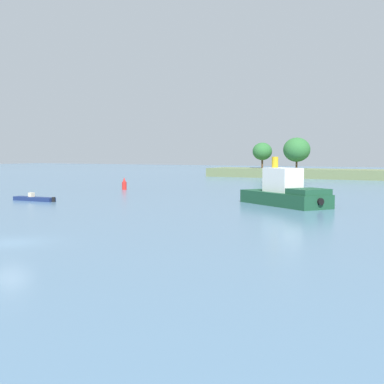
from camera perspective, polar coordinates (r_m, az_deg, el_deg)
The scene contains 4 objects.
ground_plane at distance 35.57m, azimuth -18.78°, elevation -5.14°, with size 400.00×400.00×0.00m, color slate.
small_motorboat at distance 65.69m, azimuth -16.43°, elevation -0.69°, with size 5.93×1.36×0.97m.
tugboat at distance 58.36m, azimuth 9.90°, elevation -0.09°, with size 11.66×9.46×5.22m.
channel_buoy_red at distance 82.89m, azimuth -7.22°, elevation 0.80°, with size 0.70×0.70×1.90m.
Camera 1 is at (26.20, -23.40, 5.60)m, focal length 50.11 mm.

